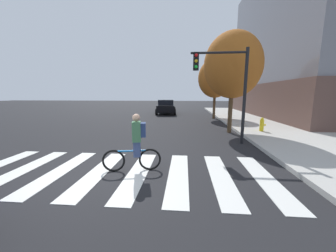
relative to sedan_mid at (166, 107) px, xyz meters
name	(u,v)px	position (x,y,z in m)	size (l,w,h in m)	color
ground_plane	(100,172)	(-0.30, -16.65, -0.83)	(120.00, 120.00, 0.00)	black
crosswalk_stripes	(118,172)	(0.23, -16.65, -0.83)	(8.65, 3.35, 0.01)	silver
sedan_mid	(166,107)	(0.00, 0.00, 0.00)	(2.42, 4.77, 1.61)	black
cyclist	(136,143)	(0.72, -16.45, 0.01)	(1.69, 0.43, 1.69)	black
traffic_light_near	(226,80)	(3.91, -12.98, 2.03)	(2.47, 0.28, 4.20)	black
fire_hydrant	(262,124)	(6.53, -10.58, -0.30)	(0.33, 0.22, 0.78)	gold
street_tree_near	(233,65)	(4.77, -10.40, 3.00)	(3.19, 3.19, 5.67)	#4C3823
street_tree_mid	(215,78)	(4.83, -3.86, 2.82)	(3.04, 3.04, 5.41)	#4C3823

